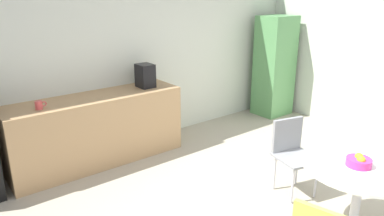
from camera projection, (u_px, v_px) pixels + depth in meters
wall_back at (135, 54)px, 5.15m from camera, size 6.00×0.10×2.60m
counter_block at (98, 130)px, 4.69m from camera, size 2.24×0.60×0.90m
locker_cabinet at (274, 66)px, 6.43m from camera, size 0.60×0.50×1.76m
round_table at (359, 181)px, 3.17m from camera, size 1.00×1.00×0.74m
chair_gray at (292, 147)px, 3.99m from camera, size 0.51×0.51×0.83m
fruit_bowl at (359, 161)px, 3.09m from camera, size 0.21×0.21×0.11m
mug_white at (39, 105)px, 4.05m from camera, size 0.13×0.08×0.09m
coffee_maker at (145, 76)px, 4.93m from camera, size 0.20×0.24×0.32m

